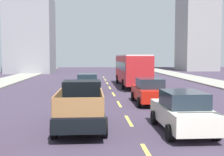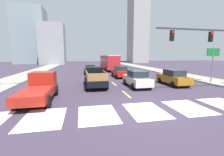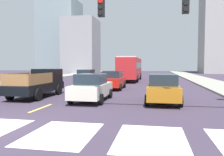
{
  "view_description": "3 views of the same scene",
  "coord_description": "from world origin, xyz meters",
  "px_view_note": "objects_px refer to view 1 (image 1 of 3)",
  "views": [
    {
      "loc": [
        -1.81,
        -4.94,
        3.17
      ],
      "look_at": [
        -0.55,
        13.0,
        1.82
      ],
      "focal_mm": 46.31,
      "sensor_mm": 36.0,
      "label": 1
    },
    {
      "loc": [
        -3.75,
        -8.25,
        3.3
      ],
      "look_at": [
        -0.42,
        8.12,
        0.82
      ],
      "focal_mm": 24.58,
      "sensor_mm": 36.0,
      "label": 2
    },
    {
      "loc": [
        5.87,
        -7.01,
        2.27
      ],
      "look_at": [
        1.52,
        16.17,
        0.92
      ],
      "focal_mm": 36.7,
      "sensor_mm": 36.0,
      "label": 3
    }
  ],
  "objects_px": {
    "city_bus": "(132,68)",
    "sedan_far": "(149,91)",
    "pickup_stakebed": "(81,105)",
    "sedan_near_left": "(182,111)",
    "sedan_near_right": "(87,84)"
  },
  "relations": [
    {
      "from": "sedan_near_left",
      "to": "pickup_stakebed",
      "type": "bearing_deg",
      "value": 159.78
    },
    {
      "from": "pickup_stakebed",
      "to": "sedan_near_left",
      "type": "relative_size",
      "value": 1.18
    },
    {
      "from": "city_bus",
      "to": "sedan_far",
      "type": "xyz_separation_m",
      "value": [
        -0.41,
        -11.45,
        -1.09
      ]
    },
    {
      "from": "sedan_far",
      "to": "pickup_stakebed",
      "type": "bearing_deg",
      "value": -126.79
    },
    {
      "from": "pickup_stakebed",
      "to": "city_bus",
      "type": "xyz_separation_m",
      "value": [
        4.72,
        17.27,
        1.02
      ]
    },
    {
      "from": "sedan_far",
      "to": "sedan_near_left",
      "type": "xyz_separation_m",
      "value": [
        -0.03,
        -7.16,
        0.0
      ]
    },
    {
      "from": "sedan_far",
      "to": "sedan_near_right",
      "type": "height_order",
      "value": "same"
    },
    {
      "from": "sedan_far",
      "to": "sedan_near_left",
      "type": "distance_m",
      "value": 7.16
    },
    {
      "from": "sedan_near_right",
      "to": "sedan_near_left",
      "type": "relative_size",
      "value": 1.0
    },
    {
      "from": "pickup_stakebed",
      "to": "city_bus",
      "type": "distance_m",
      "value": 17.93
    },
    {
      "from": "sedan_far",
      "to": "sedan_near_left",
      "type": "height_order",
      "value": "same"
    },
    {
      "from": "city_bus",
      "to": "sedan_near_left",
      "type": "xyz_separation_m",
      "value": [
        -0.44,
        -18.62,
        -1.09
      ]
    },
    {
      "from": "city_bus",
      "to": "sedan_far",
      "type": "relative_size",
      "value": 2.45
    },
    {
      "from": "sedan_near_right",
      "to": "sedan_near_left",
      "type": "distance_m",
      "value": 13.12
    },
    {
      "from": "pickup_stakebed",
      "to": "city_bus",
      "type": "height_order",
      "value": "city_bus"
    }
  ]
}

